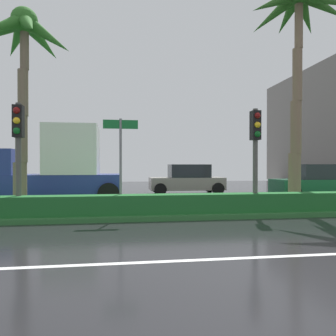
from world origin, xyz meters
TOP-DOWN VIEW (x-y plane):
  - ground_plane at (0.00, 9.00)m, footprint 90.00×42.00m
  - near_lane_divider_stripe at (0.00, 2.00)m, footprint 81.00×0.14m
  - median_strip at (0.00, 8.00)m, footprint 85.50×4.00m
  - median_hedge at (0.00, 6.60)m, footprint 76.50×0.70m
  - palm_tree_mid_left at (-5.25, 8.46)m, footprint 3.47×3.42m
  - palm_tree_centre_left at (4.79, 7.91)m, footprint 4.02×4.08m
  - traffic_signal_median_left at (-4.92, 6.72)m, footprint 0.28×0.43m
  - traffic_signal_median_right at (2.51, 6.64)m, footprint 0.28×0.43m
  - street_name_sign at (-1.89, 6.91)m, footprint 1.10×0.08m
  - box_truck_lead at (-5.02, 11.73)m, footprint 6.40×2.64m
  - car_in_traffic_leading at (2.00, 15.17)m, footprint 4.30×2.02m
  - car_in_traffic_second at (8.04, 11.81)m, footprint 4.30×2.02m

SIDE VIEW (x-z plane):
  - ground_plane at x=0.00m, z-range -0.10..0.00m
  - near_lane_divider_stripe at x=0.00m, z-range 0.00..0.01m
  - median_strip at x=0.00m, z-range 0.00..0.15m
  - median_hedge at x=0.00m, z-range 0.15..0.75m
  - car_in_traffic_leading at x=2.00m, z-range -0.03..1.69m
  - car_in_traffic_second at x=8.04m, z-range -0.03..1.69m
  - box_truck_lead at x=-5.02m, z-range -0.18..3.28m
  - street_name_sign at x=-1.89m, z-range 0.58..3.58m
  - traffic_signal_median_right at x=2.51m, z-range 0.79..4.17m
  - traffic_signal_median_left at x=-4.92m, z-range 0.79..4.17m
  - palm_tree_mid_left at x=-5.25m, z-range 2.19..9.22m
  - palm_tree_centre_left at x=4.79m, z-range 2.79..11.26m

